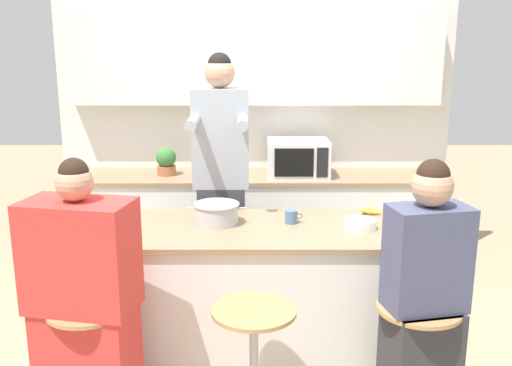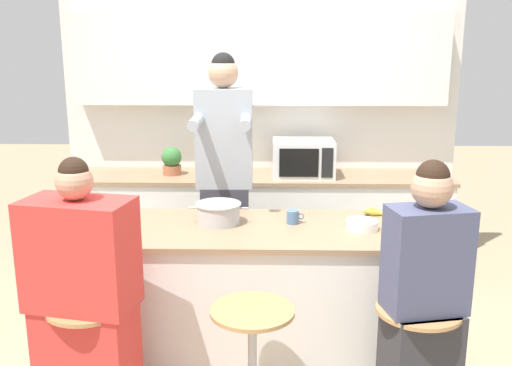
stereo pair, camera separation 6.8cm
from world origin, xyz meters
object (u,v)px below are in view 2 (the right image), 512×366
object	(u,v)px
person_cooking	(225,191)
microwave	(303,158)
person_seated_near	(422,317)
cooking_pot	(219,213)
banana_bunch	(372,211)
potted_plant	(172,161)
bar_stool_center	(252,363)
fruit_bowl	(362,225)
bar_stool_rightmost	(415,362)
person_wrapped_blanket	(84,310)
coffee_cup_near	(293,217)
kitchen_island	(256,297)
bar_stool_leftmost	(92,358)

from	to	relation	value
person_cooking	microwave	world-z (taller)	person_cooking
person_seated_near	cooking_pot	xyz separation A→B (m)	(-1.05, 0.73, 0.30)
banana_bunch	person_seated_near	bearing A→B (deg)	-84.25
potted_plant	person_seated_near	bearing A→B (deg)	-53.18
bar_stool_center	potted_plant	size ratio (longest dim) A/B	3.02
fruit_bowl	banana_bunch	world-z (taller)	fruit_bowl
bar_stool_rightmost	person_seated_near	xyz separation A→B (m)	(0.02, -0.01, 0.25)
person_wrapped_blanket	potted_plant	xyz separation A→B (m)	(0.09, 2.08, 0.33)
microwave	potted_plant	size ratio (longest dim) A/B	2.14
person_cooking	coffee_cup_near	bearing A→B (deg)	-50.27
kitchen_island	coffee_cup_near	distance (m)	0.54
bar_stool_rightmost	cooking_pot	size ratio (longest dim) A/B	1.96
kitchen_island	fruit_bowl	xyz separation A→B (m)	(0.62, -0.02, 0.47)
person_cooking	microwave	distance (m)	0.98
person_wrapped_blanket	cooking_pot	distance (m)	0.98
kitchen_island	person_seated_near	distance (m)	1.07
bar_stool_leftmost	bar_stool_center	size ratio (longest dim) A/B	1.00
microwave	coffee_cup_near	bearing A→B (deg)	-95.81
potted_plant	fruit_bowl	bearing A→B (deg)	-46.95
kitchen_island	bar_stool_center	bearing A→B (deg)	-90.00
bar_stool_center	bar_stool_rightmost	world-z (taller)	same
bar_stool_leftmost	person_seated_near	xyz separation A→B (m)	(1.63, -0.01, 0.25)
banana_bunch	bar_stool_rightmost	bearing A→B (deg)	-85.18
bar_stool_center	coffee_cup_near	size ratio (longest dim) A/B	6.54
kitchen_island	person_cooking	bearing A→B (deg)	110.58
bar_stool_rightmost	potted_plant	world-z (taller)	potted_plant
bar_stool_center	person_cooking	size ratio (longest dim) A/B	0.37
kitchen_island	person_cooking	world-z (taller)	person_cooking
cooking_pot	kitchen_island	bearing A→B (deg)	-18.17
person_seated_near	coffee_cup_near	world-z (taller)	person_seated_near
bar_stool_leftmost	coffee_cup_near	bearing A→B (deg)	35.10
bar_stool_leftmost	kitchen_island	bearing A→B (deg)	38.52
person_wrapped_blanket	fruit_bowl	bearing A→B (deg)	34.88
cooking_pot	potted_plant	xyz separation A→B (m)	(-0.51, 1.35, 0.05)
person_wrapped_blanket	fruit_bowl	xyz separation A→B (m)	(1.44, 0.63, 0.25)
fruit_bowl	bar_stool_leftmost	bearing A→B (deg)	-156.60
person_wrapped_blanket	kitchen_island	bearing A→B (deg)	49.76
kitchen_island	bar_stool_center	xyz separation A→B (m)	(0.00, -0.67, -0.04)
bar_stool_leftmost	person_seated_near	size ratio (longest dim) A/B	0.49
bar_stool_rightmost	coffee_cup_near	size ratio (longest dim) A/B	6.54
person_seated_near	bar_stool_center	bearing A→B (deg)	169.23
person_seated_near	person_cooking	bearing A→B (deg)	117.92
fruit_bowl	cooking_pot	bearing A→B (deg)	173.36
fruit_bowl	microwave	distance (m)	1.45
person_seated_near	coffee_cup_near	size ratio (longest dim) A/B	13.43
person_cooking	banana_bunch	xyz separation A→B (m)	(0.96, -0.34, -0.04)
person_seated_near	banana_bunch	xyz separation A→B (m)	(-0.09, 0.92, 0.26)
bar_stool_rightmost	person_seated_near	world-z (taller)	person_seated_near
coffee_cup_near	bar_stool_leftmost	bearing A→B (deg)	-144.90
bar_stool_rightmost	microwave	distance (m)	2.18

